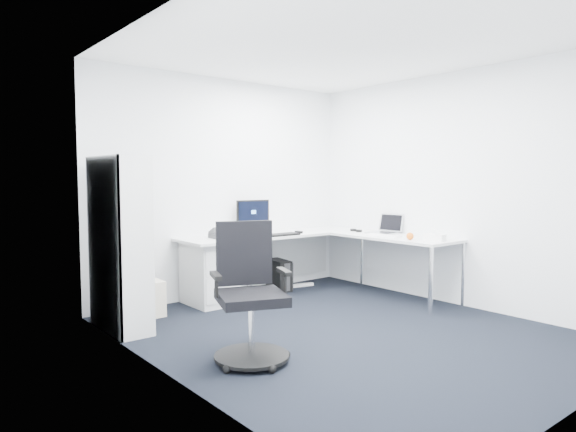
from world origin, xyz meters
TOP-DOWN VIEW (x-y plane):
  - ground at (0.00, 0.00)m, footprint 4.20×4.20m
  - ceiling at (0.00, 0.00)m, footprint 4.20×4.20m
  - wall_back at (0.00, 2.10)m, footprint 3.60×0.02m
  - wall_left at (-1.80, 0.00)m, footprint 0.02×4.20m
  - wall_right at (1.80, 0.00)m, footprint 0.02×4.20m
  - l_desk at (0.55, 1.40)m, footprint 2.63×1.48m
  - drawer_pedestal at (-0.44, 1.79)m, footprint 0.48×0.60m
  - bookshelf at (-1.62, 1.45)m, footprint 0.33×0.84m
  - task_chair at (-1.16, -0.10)m, footprint 0.81×0.81m
  - black_pc_tower at (0.66, 1.87)m, footprint 0.25×0.43m
  - beige_pc_tower at (-1.17, 1.78)m, footprint 0.19×0.40m
  - power_strip at (1.04, 1.83)m, footprint 0.33×0.12m
  - monitor at (0.29, 1.93)m, footprint 0.47×0.20m
  - black_keyboard at (0.40, 1.51)m, footprint 0.50×0.19m
  - mouse at (0.75, 1.58)m, footprint 0.06×0.10m
  - desk_phone at (-0.31, 1.79)m, footprint 0.19×0.19m
  - laptop at (1.54, 0.88)m, footprint 0.39×0.38m
  - white_keyboard at (1.36, 0.69)m, footprint 0.16×0.45m
  - headphones at (1.49, 1.27)m, footprint 0.16×0.22m
  - orange_fruit at (1.29, 0.24)m, footprint 0.08×0.08m
  - tissue_box at (1.42, 0.00)m, footprint 0.15×0.24m

SIDE VIEW (x-z plane):
  - ground at x=0.00m, z-range 0.00..0.00m
  - power_strip at x=1.04m, z-range 0.00..0.04m
  - beige_pc_tower at x=-1.17m, z-range 0.00..0.38m
  - black_pc_tower at x=0.66m, z-range 0.00..0.40m
  - drawer_pedestal at x=-0.44m, z-range 0.00..0.74m
  - l_desk at x=0.55m, z-range 0.00..0.77m
  - task_chair at x=-1.16m, z-range 0.00..1.12m
  - white_keyboard at x=1.36m, z-range 0.77..0.78m
  - black_keyboard at x=0.40m, z-range 0.77..0.79m
  - mouse at x=0.75m, z-range 0.77..0.80m
  - headphones at x=1.49m, z-range 0.77..0.82m
  - tissue_box at x=1.42m, z-range 0.77..0.85m
  - orange_fruit at x=1.29m, z-range 0.77..0.85m
  - desk_phone at x=-0.31m, z-range 0.77..0.89m
  - bookshelf at x=-1.62m, z-range 0.00..1.69m
  - laptop at x=1.54m, z-range 0.77..1.02m
  - monitor at x=0.29m, z-range 0.77..1.21m
  - wall_back at x=0.00m, z-range 0.00..2.70m
  - wall_left at x=-1.80m, z-range 0.00..2.70m
  - wall_right at x=1.80m, z-range 0.00..2.70m
  - ceiling at x=0.00m, z-range 2.70..2.70m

